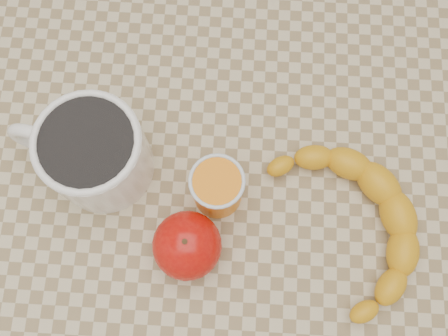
# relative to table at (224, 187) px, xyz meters

# --- Properties ---
(ground) EXTENTS (3.00, 3.00, 0.00)m
(ground) POSITION_rel_table_xyz_m (0.00, 0.00, -0.66)
(ground) COLOR tan
(ground) RESTS_ON ground
(table) EXTENTS (0.80, 0.80, 0.75)m
(table) POSITION_rel_table_xyz_m (0.00, 0.00, 0.00)
(table) COLOR tan
(table) RESTS_ON ground
(coffee_mug) EXTENTS (0.19, 0.15, 0.11)m
(coffee_mug) POSITION_rel_table_xyz_m (-0.16, -0.00, 0.14)
(coffee_mug) COLOR white
(coffee_mug) RESTS_ON table
(orange_juice_glass) EXTENTS (0.07, 0.07, 0.08)m
(orange_juice_glass) POSITION_rel_table_xyz_m (-0.01, -0.03, 0.13)
(orange_juice_glass) COLOR orange
(orange_juice_glass) RESTS_ON table
(apple) EXTENTS (0.10, 0.10, 0.08)m
(apple) POSITION_rel_table_xyz_m (-0.04, -0.10, 0.12)
(apple) COLOR #A50505
(apple) RESTS_ON table
(banana) EXTENTS (0.37, 0.39, 0.04)m
(banana) POSITION_rel_table_xyz_m (0.16, -0.06, 0.11)
(banana) COLOR gold
(banana) RESTS_ON table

